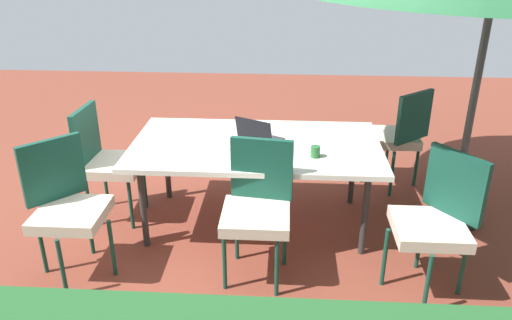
{
  "coord_description": "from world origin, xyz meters",
  "views": [
    {
      "loc": [
        -0.24,
        3.71,
        2.25
      ],
      "look_at": [
        0.0,
        0.0,
        0.58
      ],
      "focal_mm": 35.38,
      "sensor_mm": 36.0,
      "label": 1
    }
  ],
  "objects_px": {
    "chair_north": "(258,204)",
    "chair_southwest": "(398,133)",
    "dining_table": "(256,149)",
    "chair_east": "(106,158)",
    "chair_northwest": "(436,217)",
    "laptop": "(258,136)",
    "cup": "(315,152)",
    "chair_northeast": "(66,203)"
  },
  "relations": [
    {
      "from": "chair_north",
      "to": "chair_southwest",
      "type": "relative_size",
      "value": 1.0
    },
    {
      "from": "dining_table",
      "to": "chair_north",
      "type": "relative_size",
      "value": 2.02
    },
    {
      "from": "chair_east",
      "to": "chair_northwest",
      "type": "bearing_deg",
      "value": -105.02
    },
    {
      "from": "laptop",
      "to": "cup",
      "type": "bearing_deg",
      "value": 175.74
    },
    {
      "from": "chair_southwest",
      "to": "cup",
      "type": "bearing_deg",
      "value": 10.5
    },
    {
      "from": "cup",
      "to": "chair_southwest",
      "type": "bearing_deg",
      "value": -129.57
    },
    {
      "from": "dining_table",
      "to": "chair_northwest",
      "type": "distance_m",
      "value": 1.47
    },
    {
      "from": "chair_northwest",
      "to": "laptop",
      "type": "xyz_separation_m",
      "value": [
        1.22,
        -0.81,
        0.22
      ]
    },
    {
      "from": "laptop",
      "to": "cup",
      "type": "height_order",
      "value": "laptop"
    },
    {
      "from": "dining_table",
      "to": "cup",
      "type": "distance_m",
      "value": 0.53
    },
    {
      "from": "chair_northeast",
      "to": "cup",
      "type": "bearing_deg",
      "value": -29.18
    },
    {
      "from": "dining_table",
      "to": "laptop",
      "type": "height_order",
      "value": "laptop"
    },
    {
      "from": "chair_northeast",
      "to": "cup",
      "type": "relative_size",
      "value": 11.47
    },
    {
      "from": "chair_east",
      "to": "chair_northeast",
      "type": "bearing_deg",
      "value": -178.2
    },
    {
      "from": "chair_southwest",
      "to": "laptop",
      "type": "xyz_separation_m",
      "value": [
        1.27,
        0.72,
        0.22
      ]
    },
    {
      "from": "chair_northwest",
      "to": "chair_southwest",
      "type": "xyz_separation_m",
      "value": [
        -0.05,
        -1.54,
        0.0
      ]
    },
    {
      "from": "dining_table",
      "to": "chair_northwest",
      "type": "xyz_separation_m",
      "value": [
        -1.24,
        0.78,
        -0.13
      ]
    },
    {
      "from": "chair_east",
      "to": "cup",
      "type": "bearing_deg",
      "value": -96.07
    },
    {
      "from": "chair_north",
      "to": "laptop",
      "type": "height_order",
      "value": "chair_north"
    },
    {
      "from": "chair_east",
      "to": "cup",
      "type": "xyz_separation_m",
      "value": [
        -1.71,
        0.27,
        0.22
      ]
    },
    {
      "from": "chair_north",
      "to": "laptop",
      "type": "relative_size",
      "value": 2.46
    },
    {
      "from": "chair_northeast",
      "to": "cup",
      "type": "xyz_separation_m",
      "value": [
        -1.73,
        -0.5,
        0.22
      ]
    },
    {
      "from": "chair_north",
      "to": "cup",
      "type": "bearing_deg",
      "value": 54.85
    },
    {
      "from": "dining_table",
      "to": "cup",
      "type": "bearing_deg",
      "value": 152.31
    },
    {
      "from": "dining_table",
      "to": "chair_northwest",
      "type": "relative_size",
      "value": 2.02
    },
    {
      "from": "chair_northeast",
      "to": "chair_east",
      "type": "height_order",
      "value": "same"
    },
    {
      "from": "chair_northeast",
      "to": "chair_southwest",
      "type": "bearing_deg",
      "value": -14.94
    },
    {
      "from": "laptop",
      "to": "cup",
      "type": "relative_size",
      "value": 4.65
    },
    {
      "from": "chair_north",
      "to": "chair_northeast",
      "type": "relative_size",
      "value": 1.0
    },
    {
      "from": "dining_table",
      "to": "chair_northeast",
      "type": "relative_size",
      "value": 2.02
    },
    {
      "from": "dining_table",
      "to": "cup",
      "type": "xyz_separation_m",
      "value": [
        -0.46,
        0.24,
        0.09
      ]
    },
    {
      "from": "chair_northeast",
      "to": "chair_northwest",
      "type": "bearing_deg",
      "value": -46.19
    },
    {
      "from": "chair_east",
      "to": "dining_table",
      "type": "bearing_deg",
      "value": -88.49
    },
    {
      "from": "chair_north",
      "to": "chair_east",
      "type": "height_order",
      "value": "same"
    },
    {
      "from": "chair_northwest",
      "to": "chair_east",
      "type": "distance_m",
      "value": 2.62
    },
    {
      "from": "dining_table",
      "to": "chair_southwest",
      "type": "distance_m",
      "value": 1.5
    },
    {
      "from": "chair_northwest",
      "to": "chair_northeast",
      "type": "bearing_deg",
      "value": -127.92
    },
    {
      "from": "chair_northwest",
      "to": "chair_southwest",
      "type": "bearing_deg",
      "value": 141.03
    },
    {
      "from": "chair_northwest",
      "to": "chair_northeast",
      "type": "xyz_separation_m",
      "value": [
        2.51,
        -0.03,
        0.0
      ]
    },
    {
      "from": "chair_north",
      "to": "chair_northeast",
      "type": "height_order",
      "value": "same"
    },
    {
      "from": "dining_table",
      "to": "chair_north",
      "type": "xyz_separation_m",
      "value": [
        -0.05,
        0.68,
        -0.13
      ]
    },
    {
      "from": "chair_northeast",
      "to": "chair_southwest",
      "type": "height_order",
      "value": "same"
    }
  ]
}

